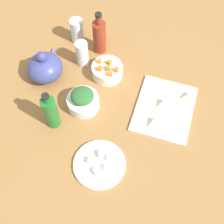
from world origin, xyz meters
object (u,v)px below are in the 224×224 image
drinking_glass_0 (82,53)px  cutting_board (164,109)px  bottle_1 (99,36)px  bowl_greens (83,102)px  plate_tofu (99,164)px  bowl_carrots (107,71)px  teapot (45,68)px  drinking_glass_1 (77,31)px  bottle_0 (51,112)px

drinking_glass_0 → cutting_board: bearing=-103.9°
bottle_1 → cutting_board: bearing=-118.6°
bowl_greens → bottle_1: bearing=10.7°
bottle_1 → drinking_glass_0: size_ratio=1.74×
cutting_board → plate_tofu: bearing=154.6°
cutting_board → bowl_greens: size_ratio=2.16×
bowl_carrots → teapot: teapot is taller
bowl_greens → drinking_glass_0: bearing=25.1°
cutting_board → teapot: teapot is taller
teapot → bottle_1: (23.65, -16.10, 3.00)cm
plate_tofu → drinking_glass_1: (56.01, 35.15, 5.56)cm
bottle_0 → bottle_1: (44.10, -1.88, 0.27)cm
plate_tofu → cutting_board: bearing=-25.4°
bottle_1 → drinking_glass_1: 12.84cm
drinking_glass_1 → teapot: bearing=171.8°
cutting_board → bottle_0: (-23.11, 40.43, 8.12)cm
cutting_board → bowl_carrots: bearing=74.7°
bowl_carrots → drinking_glass_0: bearing=79.3°
bowl_carrots → drinking_glass_0: size_ratio=1.11×
bottle_1 → bowl_greens: bearing=-169.3°
bottle_0 → bottle_1: 44.14cm
bowl_greens → teapot: 23.97cm
drinking_glass_0 → bowl_greens: bearing=-154.9°
teapot → bottle_0: (-20.45, -14.22, 2.73)cm
bowl_carrots → drinking_glass_0: 13.85cm
plate_tofu → bowl_greens: 27.69cm
cutting_board → teapot: (-2.66, 54.65, 5.39)cm
teapot → cutting_board: bearing=-87.2°
cutting_board → bottle_0: size_ratio=1.46×
bowl_greens → plate_tofu: bearing=-142.9°
bowl_greens → bottle_1: (32.21, 6.07, 6.07)cm
bowl_greens → bottle_1: bottle_1 is taller
teapot → bowl_carrots: bearing=-66.9°
bowl_carrots → drinking_glass_1: bearing=55.6°
bottle_1 → drinking_glass_0: 11.51cm
bottle_1 → teapot: bearing=145.7°
bowl_carrots → bottle_1: bottle_1 is taller
plate_tofu → bowl_greens: size_ratio=1.48×
drinking_glass_0 → plate_tofu: bearing=-148.5°
bottle_1 → plate_tofu: bearing=-157.3°
cutting_board → drinking_glass_1: drinking_glass_1 is taller
teapot → drinking_glass_1: bearing=-8.2°
plate_tofu → teapot: (30.57, 38.84, 5.29)cm
cutting_board → bottle_0: bearing=119.8°
cutting_board → bowl_carrots: 30.67cm
bowl_carrots → drinking_glass_1: (14.69, 21.47, 3.30)cm
cutting_board → bottle_1: (20.99, 38.54, 8.39)cm
plate_tofu → teapot: size_ratio=1.15×
teapot → bottle_1: bottle_1 is taller
bowl_greens → teapot: teapot is taller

